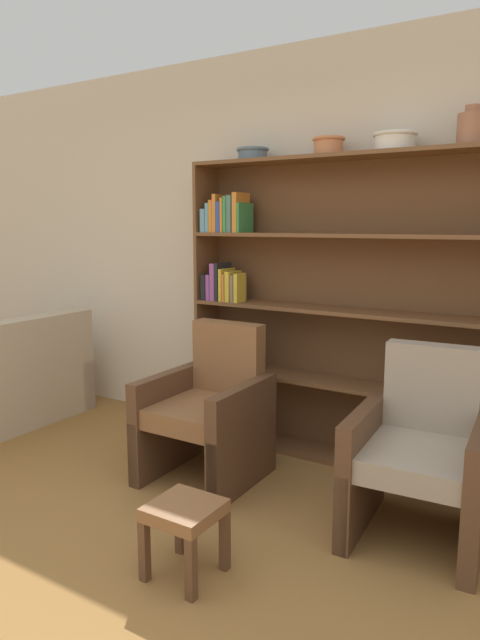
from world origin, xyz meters
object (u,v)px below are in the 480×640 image
bookshelf (328,312)px  bowl_sage (329,145)px  armchair_cushioned (421,456)px  footstool (185,519)px  bowl_terracotta (395,140)px  bowl_olive (253,153)px  vase_tall (472,128)px  armchair_leather (209,411)px

bookshelf → bowl_sage: (-0.01, -0.03, 1.07)m
armchair_cushioned → footstool: bearing=45.1°
bowl_terracotta → bowl_olive: bearing=-180.0°
bookshelf → vase_tall: vase_tall is taller
bookshelf → bowl_terracotta: bearing=-4.0°
bowl_sage → armchair_cushioned: (0.83, -0.67, -1.64)m
vase_tall → armchair_leather: (-1.31, -0.67, -1.67)m
bowl_terracotta → armchair_leather: 1.97m
armchair_cushioned → bookshelf: bearing=-44.3°
bowl_olive → armchair_leather: (0.09, -0.67, -1.62)m
bowl_olive → footstool: (0.59, -1.58, -1.77)m
armchair_cushioned → bowl_olive: bearing=-29.7°
bowl_sage → bowl_terracotta: (0.42, 0.00, -0.00)m
vase_tall → bowl_terracotta: bearing=180.0°
footstool → bowl_olive: bearing=110.6°
bowl_sage → bowl_terracotta: 0.42m
armchair_cushioned → footstool: (-0.79, -0.91, -0.15)m
bowl_terracotta → vase_tall: 0.43m
bowl_sage → vase_tall: vase_tall is taller
armchair_leather → bowl_sage: bearing=-125.1°
vase_tall → armchair_cushioned: 1.80m
bowl_olive → armchair_cushioned: bowl_olive is taller
footstool → vase_tall: bearing=62.8°
vase_tall → armchair_leather: vase_tall is taller
bowl_terracotta → footstool: (-0.38, -1.58, -1.78)m
bowl_sage → vase_tall: 0.85m
bookshelf → armchair_leather: bearing=-124.2°
bowl_sage → bookshelf: bearing=67.5°
bowl_terracotta → footstool: bowl_terracotta is taller
vase_tall → armchair_leather: size_ratio=0.23×
bowl_terracotta → armchair_leather: bearing=-142.8°
bowl_terracotta → bowl_sage: bearing=180.0°
bookshelf → bowl_terracotta: 1.14m
bowl_olive → vase_tall: size_ratio=1.03×
bookshelf → bowl_terracotta: size_ratio=8.76×
bookshelf → bowl_terracotta: bowl_terracotta is taller
bowl_sage → armchair_leather: 1.83m
bookshelf → armchair_cushioned: 1.22m
bowl_olive → bowl_sage: (0.55, 0.00, 0.02)m
bowl_terracotta → armchair_leather: bowl_terracotta is taller
bowl_olive → bowl_terracotta: (0.97, 0.00, 0.01)m
footstool → bowl_sage: bearing=91.4°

